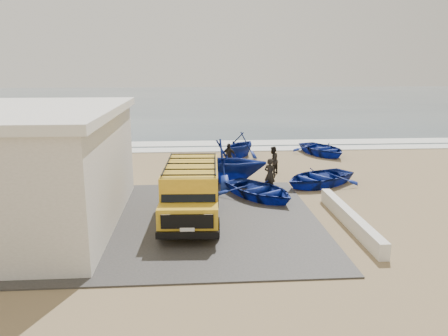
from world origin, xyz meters
name	(u,v)px	position (x,y,z in m)	size (l,w,h in m)	color
ground	(210,204)	(0.00, 0.00, 0.00)	(160.00, 160.00, 0.00)	#8F7853
slab	(159,220)	(-2.00, -2.00, 0.03)	(12.00, 10.00, 0.05)	#3C3937
ocean	(196,100)	(0.00, 56.00, 0.00)	(180.00, 88.00, 0.01)	#385166
surf_line	(203,150)	(0.00, 12.00, 0.03)	(180.00, 1.60, 0.06)	white
surf_wash	(202,143)	(0.00, 14.50, 0.02)	(180.00, 2.20, 0.04)	white
building	(1,168)	(-7.50, -2.00, 2.16)	(8.40, 9.40, 4.30)	silver
parapet	(350,219)	(5.00, -3.00, 0.28)	(0.35, 6.00, 0.55)	silver
van	(191,190)	(-0.76, -1.98, 1.17)	(2.26, 5.18, 2.18)	gold
boat_near_left	(259,190)	(2.22, 0.54, 0.39)	(2.69, 3.77, 0.78)	navy
boat_near_right	(318,177)	(5.38, 2.47, 0.41)	(2.81, 3.94, 0.82)	navy
boat_mid_left	(224,161)	(0.87, 3.35, 1.09)	(3.57, 4.14, 2.18)	navy
boat_far_left	(240,145)	(2.35, 9.59, 0.79)	(2.59, 3.00, 1.58)	navy
boat_far_right	(322,149)	(7.75, 9.71, 0.41)	(2.83, 3.97, 0.82)	navy
fisherman_front	(270,175)	(2.86, 1.64, 0.79)	(0.57, 0.38, 1.57)	black
fisherman_middle	(273,160)	(3.60, 4.97, 0.75)	(0.73, 0.57, 1.50)	black
fisherman_back	(228,157)	(1.31, 6.13, 0.75)	(0.87, 0.36, 1.49)	black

